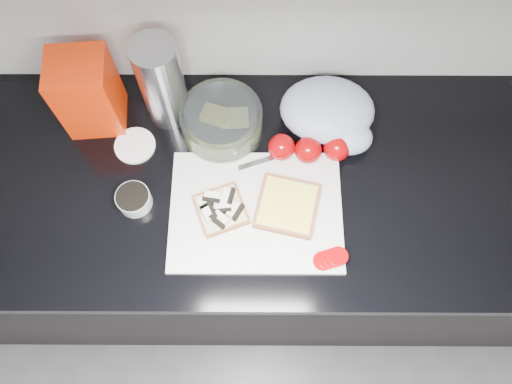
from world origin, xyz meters
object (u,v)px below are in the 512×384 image
bread_bag (88,93)px  steel_canister (162,83)px  cutting_board (256,211)px  glass_bowl (222,122)px

bread_bag → steel_canister: size_ratio=0.84×
steel_canister → cutting_board: bearing=-51.1°
glass_bowl → steel_canister: steel_canister is taller
bread_bag → glass_bowl: bearing=-11.7°
cutting_board → glass_bowl: 0.24m
cutting_board → glass_bowl: size_ratio=2.01×
cutting_board → steel_canister: size_ratio=1.60×
bread_bag → steel_canister: (0.18, 0.01, 0.02)m
cutting_board → bread_bag: size_ratio=1.90×
bread_bag → steel_canister: 0.18m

